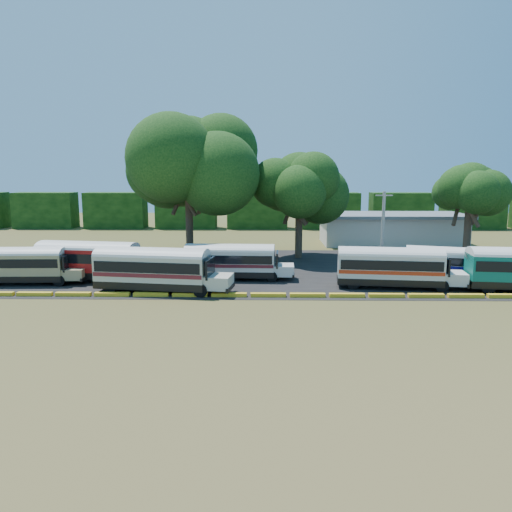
{
  "coord_description": "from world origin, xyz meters",
  "views": [
    {
      "loc": [
        1.2,
        -36.06,
        9.45
      ],
      "look_at": [
        0.48,
        6.0,
        2.33
      ],
      "focal_mm": 35.0,
      "sensor_mm": 36.0,
      "label": 1
    }
  ],
  "objects_px": {
    "bus_beige": "(21,263)",
    "tree_west": "(188,158)",
    "bus_red": "(91,258)",
    "bus_white_red": "(392,265)",
    "bus_cream_west": "(155,267)"
  },
  "relations": [
    {
      "from": "bus_beige",
      "to": "bus_red",
      "type": "height_order",
      "value": "bus_red"
    },
    {
      "from": "bus_red",
      "to": "bus_beige",
      "type": "bearing_deg",
      "value": -158.33
    },
    {
      "from": "bus_cream_west",
      "to": "bus_white_red",
      "type": "xyz_separation_m",
      "value": [
        19.12,
        1.75,
        -0.11
      ]
    },
    {
      "from": "tree_west",
      "to": "bus_cream_west",
      "type": "bearing_deg",
      "value": -91.95
    },
    {
      "from": "tree_west",
      "to": "bus_beige",
      "type": "bearing_deg",
      "value": -135.53
    },
    {
      "from": "bus_cream_west",
      "to": "bus_white_red",
      "type": "distance_m",
      "value": 19.2
    },
    {
      "from": "bus_cream_west",
      "to": "bus_white_red",
      "type": "bearing_deg",
      "value": 13.33
    },
    {
      "from": "bus_white_red",
      "to": "tree_west",
      "type": "distance_m",
      "value": 24.53
    },
    {
      "from": "bus_beige",
      "to": "bus_red",
      "type": "bearing_deg",
      "value": 10.94
    },
    {
      "from": "bus_red",
      "to": "tree_west",
      "type": "height_order",
      "value": "tree_west"
    },
    {
      "from": "bus_white_red",
      "to": "tree_west",
      "type": "bearing_deg",
      "value": 151.39
    },
    {
      "from": "bus_beige",
      "to": "bus_red",
      "type": "xyz_separation_m",
      "value": [
        5.53,
        1.3,
        0.19
      ]
    },
    {
      "from": "bus_beige",
      "to": "tree_west",
      "type": "relative_size",
      "value": 0.64
    },
    {
      "from": "bus_beige",
      "to": "bus_red",
      "type": "relative_size",
      "value": 0.89
    },
    {
      "from": "bus_red",
      "to": "bus_white_red",
      "type": "height_order",
      "value": "bus_red"
    }
  ]
}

